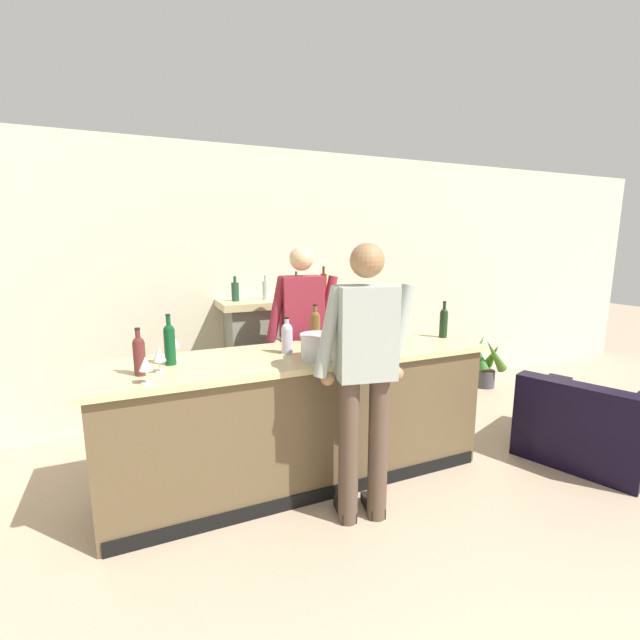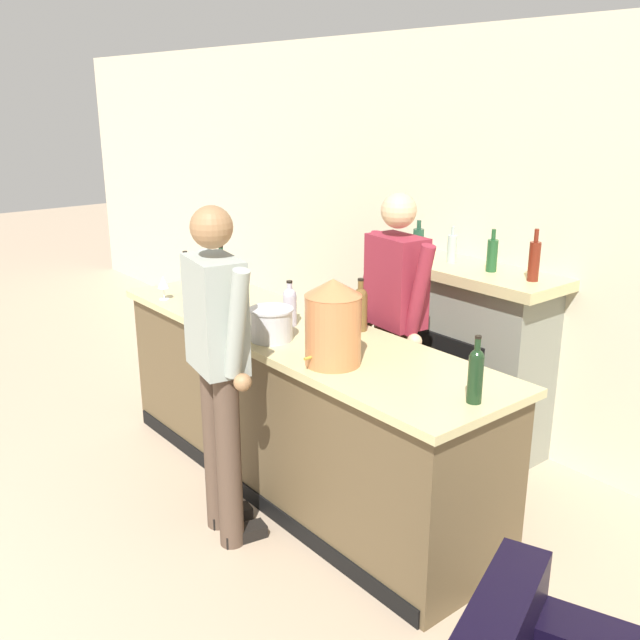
% 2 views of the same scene
% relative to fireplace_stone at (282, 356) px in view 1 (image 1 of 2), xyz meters
% --- Properties ---
extents(wall_back_panel, '(12.00, 0.07, 2.75)m').
position_rel_fireplace_stone_xyz_m(wall_back_panel, '(-0.40, 0.26, 0.74)').
color(wall_back_panel, beige).
rests_on(wall_back_panel, ground_plane).
extents(bar_counter, '(2.89, 0.78, 1.00)m').
position_rel_fireplace_stone_xyz_m(bar_counter, '(-0.28, -1.25, -0.13)').
color(bar_counter, brown).
rests_on(bar_counter, ground_plane).
extents(fireplace_stone, '(1.27, 0.52, 1.56)m').
position_rel_fireplace_stone_xyz_m(fireplace_stone, '(0.00, 0.00, 0.00)').
color(fireplace_stone, gray).
rests_on(fireplace_stone, ground_plane).
extents(armchair_black, '(1.18, 1.18, 0.72)m').
position_rel_fireplace_stone_xyz_m(armchair_black, '(2.05, -1.92, -0.39)').
color(armchair_black, black).
rests_on(armchair_black, ground_plane).
extents(potted_plant_corner, '(0.41, 0.44, 0.67)m').
position_rel_fireplace_stone_xyz_m(potted_plant_corner, '(2.61, -0.21, -0.32)').
color(potted_plant_corner, '#454248').
rests_on(potted_plant_corner, ground_plane).
extents(person_customer, '(0.65, 0.36, 1.81)m').
position_rel_fireplace_stone_xyz_m(person_customer, '(-0.09, -1.88, 0.37)').
color(person_customer, '#4E3C2F').
rests_on(person_customer, ground_plane).
extents(person_bartender, '(0.66, 0.33, 1.78)m').
position_rel_fireplace_stone_xyz_m(person_bartender, '(-0.04, -0.67, 0.35)').
color(person_bartender, brown).
rests_on(person_bartender, ground_plane).
extents(copper_dispenser, '(0.29, 0.33, 0.45)m').
position_rel_fireplace_stone_xyz_m(copper_dispenser, '(0.28, -1.43, 0.59)').
color(copper_dispenser, '#BE7344').
rests_on(copper_dispenser, bar_counter).
extents(ice_bucket_steel, '(0.25, 0.25, 0.18)m').
position_rel_fireplace_stone_xyz_m(ice_bucket_steel, '(-0.22, -1.46, 0.46)').
color(ice_bucket_steel, silver).
rests_on(ice_bucket_steel, bar_counter).
extents(wine_bottle_port_short, '(0.07, 0.07, 0.32)m').
position_rel_fireplace_stone_xyz_m(wine_bottle_port_short, '(1.04, -1.25, 0.51)').
color(wine_bottle_port_short, black).
rests_on(wine_bottle_port_short, bar_counter).
extents(wine_bottle_chardonnay_pale, '(0.07, 0.07, 0.30)m').
position_rel_fireplace_stone_xyz_m(wine_bottle_chardonnay_pale, '(-1.37, -1.35, 0.50)').
color(wine_bottle_chardonnay_pale, '#562322').
rests_on(wine_bottle_chardonnay_pale, bar_counter).
extents(wine_bottle_burgundy_dark, '(0.08, 0.08, 0.27)m').
position_rel_fireplace_stone_xyz_m(wine_bottle_burgundy_dark, '(-0.37, -1.22, 0.49)').
color(wine_bottle_burgundy_dark, '#B1ADBF').
rests_on(wine_bottle_burgundy_dark, bar_counter).
extents(wine_bottle_cabernet_heavy, '(0.08, 0.08, 0.31)m').
position_rel_fireplace_stone_xyz_m(wine_bottle_cabernet_heavy, '(-0.03, -0.96, 0.51)').
color(wine_bottle_cabernet_heavy, brown).
rests_on(wine_bottle_cabernet_heavy, bar_counter).
extents(wine_bottle_merlot_tall, '(0.07, 0.07, 0.35)m').
position_rel_fireplace_stone_xyz_m(wine_bottle_merlot_tall, '(-1.18, -1.18, 0.52)').
color(wine_bottle_merlot_tall, '#0D421E').
rests_on(wine_bottle_merlot_tall, bar_counter).
extents(wine_glass_front_left, '(0.08, 0.08, 0.16)m').
position_rel_fireplace_stone_xyz_m(wine_glass_front_left, '(-1.26, -1.33, 0.48)').
color(wine_glass_front_left, silver).
rests_on(wine_glass_front_left, bar_counter).
extents(wine_glass_back_row, '(0.08, 0.08, 0.17)m').
position_rel_fireplace_stone_xyz_m(wine_glass_back_row, '(-1.14, -1.05, 0.49)').
color(wine_glass_back_row, silver).
rests_on(wine_glass_back_row, bar_counter).
extents(wine_glass_by_dispenser, '(0.08, 0.08, 0.16)m').
position_rel_fireplace_stone_xyz_m(wine_glass_by_dispenser, '(-1.35, -1.54, 0.48)').
color(wine_glass_by_dispenser, silver).
rests_on(wine_glass_by_dispenser, bar_counter).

